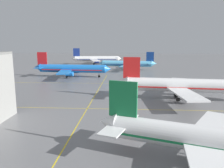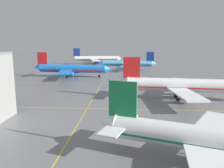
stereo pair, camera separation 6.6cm
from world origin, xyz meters
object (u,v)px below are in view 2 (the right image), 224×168
airliner_second_row (183,85)px  airliner_far_right_stand (96,59)px  airliner_third_row (71,69)px  airliner_far_left_stand (128,64)px  airliner_front_gate (218,142)px

airliner_second_row → airliner_far_right_stand: 107.68m
airliner_third_row → airliner_far_left_stand: 38.25m
airliner_third_row → airliner_far_left_stand: airliner_third_row is taller
airliner_far_right_stand → airliner_second_row: bearing=-69.6°
airliner_front_gate → airliner_second_row: (4.13, 35.32, 0.43)m
airliner_front_gate → airliner_third_row: airliner_third_row is taller
airliner_second_row → airliner_third_row: (-40.66, 38.95, -0.14)m
airliner_front_gate → airliner_far_right_stand: (-33.46, 136.23, 0.35)m
airliner_second_row → airliner_far_right_stand: size_ratio=1.02×
airliner_far_left_stand → airliner_third_row: bearing=-132.2°
airliner_front_gate → airliner_far_left_stand: 103.20m
airliner_front_gate → airliner_second_row: 35.57m
airliner_third_row → airliner_far_right_stand: airliner_far_right_stand is taller
airliner_second_row → airliner_third_row: size_ratio=1.04×
airliner_second_row → airliner_far_left_stand: size_ratio=1.12×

